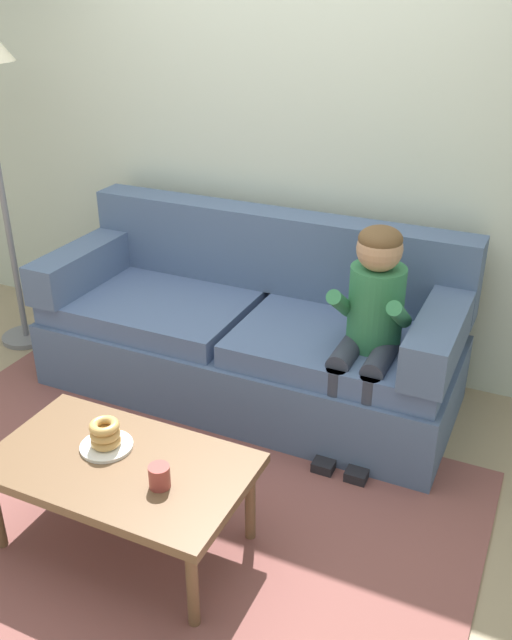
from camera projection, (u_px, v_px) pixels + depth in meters
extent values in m
plane|color=#9E896B|center=(175.00, 475.00, 3.22)|extent=(10.00, 10.00, 0.00)
cube|color=beige|center=(295.00, 117.00, 3.72)|extent=(8.00, 0.10, 2.80)
cube|color=brown|center=(145.00, 507.00, 3.01)|extent=(2.80, 1.79, 0.01)
cube|color=slate|center=(248.00, 361.00, 3.78)|extent=(2.22, 0.90, 0.38)
cube|color=slate|center=(154.00, 305.00, 3.84)|extent=(1.07, 0.74, 0.12)
cube|color=slate|center=(344.00, 346.00, 3.42)|extent=(1.07, 0.74, 0.12)
cube|color=slate|center=(274.00, 250.00, 3.82)|extent=(2.22, 0.20, 0.44)
cube|color=slate|center=(90.00, 261.00, 3.97)|extent=(0.20, 0.90, 0.22)
cube|color=slate|center=(442.00, 329.00, 3.21)|extent=(0.20, 0.90, 0.22)
cube|color=brown|center=(119.00, 466.00, 2.66)|extent=(1.02, 0.59, 0.04)
cylinder|color=brown|center=(193.00, 587.00, 2.39)|extent=(0.04, 0.04, 0.37)
cylinder|color=brown|center=(71.00, 446.00, 3.11)|extent=(0.04, 0.04, 0.37)
cylinder|color=brown|center=(250.00, 503.00, 2.77)|extent=(0.04, 0.04, 0.37)
cylinder|color=#337A4C|center=(376.00, 307.00, 3.22)|extent=(0.26, 0.26, 0.40)
sphere|color=tan|center=(380.00, 249.00, 3.07)|extent=(0.21, 0.21, 0.21)
ellipsoid|color=brown|center=(381.00, 239.00, 3.05)|extent=(0.20, 0.20, 0.12)
cylinder|color=#333847|center=(347.00, 353.00, 3.21)|extent=(0.11, 0.30, 0.11)
cylinder|color=#333847|center=(334.00, 410.00, 3.20)|extent=(0.09, 0.09, 0.44)
cube|color=black|center=(328.00, 460.00, 3.27)|extent=(0.10, 0.20, 0.06)
cylinder|color=#337A4C|center=(341.00, 304.00, 3.17)|extent=(0.07, 0.29, 0.23)
cylinder|color=#333847|center=(380.00, 360.00, 3.15)|extent=(0.11, 0.30, 0.11)
cylinder|color=#333847|center=(367.00, 419.00, 3.14)|extent=(0.09, 0.09, 0.44)
cube|color=black|center=(360.00, 469.00, 3.21)|extent=(0.10, 0.20, 0.06)
cylinder|color=#337A4C|center=(399.00, 315.00, 3.07)|extent=(0.07, 0.29, 0.23)
cylinder|color=white|center=(107.00, 446.00, 2.73)|extent=(0.21, 0.21, 0.01)
torus|color=tan|center=(106.00, 441.00, 2.72)|extent=(0.14, 0.14, 0.04)
torus|color=tan|center=(105.00, 433.00, 2.70)|extent=(0.16, 0.16, 0.04)
torus|color=tan|center=(104.00, 426.00, 2.68)|extent=(0.17, 0.17, 0.04)
cylinder|color=#993D38|center=(159.00, 476.00, 2.50)|extent=(0.08, 0.08, 0.09)
cube|color=gold|center=(69.00, 430.00, 3.49)|extent=(0.16, 0.09, 0.05)
cylinder|color=gold|center=(56.00, 426.00, 3.52)|extent=(0.06, 0.06, 0.05)
cylinder|color=gold|center=(82.00, 434.00, 3.46)|extent=(0.06, 0.06, 0.05)
cylinder|color=slate|center=(27.00, 337.00, 4.40)|extent=(0.30, 0.30, 0.03)
cylinder|color=slate|center=(4.00, 207.00, 4.01)|extent=(0.04, 0.04, 1.70)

